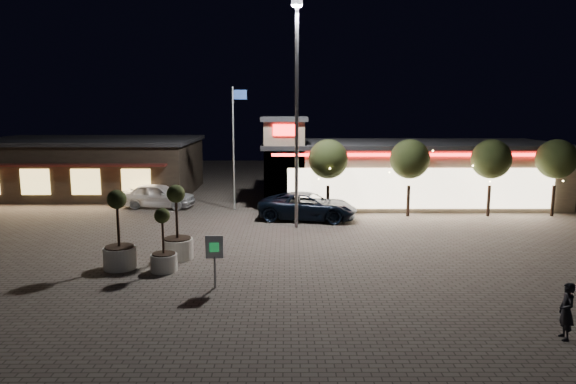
{
  "coord_description": "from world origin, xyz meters",
  "views": [
    {
      "loc": [
        1.45,
        -20.28,
        6.69
      ],
      "look_at": [
        1.52,
        6.0,
        2.36
      ],
      "focal_mm": 32.0,
      "sensor_mm": 36.0,
      "label": 1
    }
  ],
  "objects_px": {
    "white_sedan": "(158,195)",
    "pedestrian": "(566,311)",
    "planter_left": "(177,236)",
    "valet_sign": "(214,252)",
    "planter_mid": "(119,244)",
    "pickup_truck": "(308,206)"
  },
  "relations": [
    {
      "from": "white_sedan",
      "to": "pedestrian",
      "type": "bearing_deg",
      "value": -132.74
    },
    {
      "from": "planter_left",
      "to": "valet_sign",
      "type": "bearing_deg",
      "value": -59.77
    },
    {
      "from": "valet_sign",
      "to": "planter_mid",
      "type": "bearing_deg",
      "value": 151.32
    },
    {
      "from": "pickup_truck",
      "to": "valet_sign",
      "type": "relative_size",
      "value": 2.94
    },
    {
      "from": "planter_left",
      "to": "valet_sign",
      "type": "relative_size",
      "value": 1.67
    },
    {
      "from": "planter_left",
      "to": "planter_mid",
      "type": "bearing_deg",
      "value": -147.39
    },
    {
      "from": "white_sedan",
      "to": "pedestrian",
      "type": "xyz_separation_m",
      "value": [
        16.79,
        -20.02,
        0.02
      ]
    },
    {
      "from": "pedestrian",
      "to": "valet_sign",
      "type": "bearing_deg",
      "value": -106.43
    },
    {
      "from": "white_sedan",
      "to": "pickup_truck",
      "type": "bearing_deg",
      "value": -103.37
    },
    {
      "from": "valet_sign",
      "to": "planter_left",
      "type": "bearing_deg",
      "value": 120.23
    },
    {
      "from": "pedestrian",
      "to": "planter_mid",
      "type": "distance_m",
      "value": 16.57
    },
    {
      "from": "planter_mid",
      "to": "valet_sign",
      "type": "height_order",
      "value": "planter_mid"
    },
    {
      "from": "pedestrian",
      "to": "planter_mid",
      "type": "relative_size",
      "value": 0.51
    },
    {
      "from": "pickup_truck",
      "to": "white_sedan",
      "type": "bearing_deg",
      "value": 78.92
    },
    {
      "from": "pickup_truck",
      "to": "valet_sign",
      "type": "height_order",
      "value": "valet_sign"
    },
    {
      "from": "white_sedan",
      "to": "planter_mid",
      "type": "distance_m",
      "value": 13.39
    },
    {
      "from": "pickup_truck",
      "to": "planter_left",
      "type": "relative_size",
      "value": 1.76
    },
    {
      "from": "pickup_truck",
      "to": "white_sedan",
      "type": "relative_size",
      "value": 1.21
    },
    {
      "from": "white_sedan",
      "to": "planter_left",
      "type": "relative_size",
      "value": 1.45
    },
    {
      "from": "pedestrian",
      "to": "valet_sign",
      "type": "distance_m",
      "value": 11.67
    },
    {
      "from": "pickup_truck",
      "to": "pedestrian",
      "type": "relative_size",
      "value": 3.45
    },
    {
      "from": "pickup_truck",
      "to": "planter_mid",
      "type": "bearing_deg",
      "value": 148.57
    }
  ]
}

